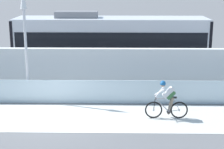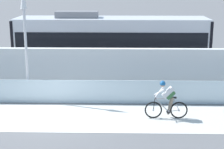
{
  "view_description": "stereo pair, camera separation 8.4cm",
  "coord_description": "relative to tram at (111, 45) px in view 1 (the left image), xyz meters",
  "views": [
    {
      "loc": [
        2.82,
        -14.28,
        5.55
      ],
      "look_at": [
        2.51,
        2.35,
        1.25
      ],
      "focal_mm": 58.87,
      "sensor_mm": 36.0,
      "label": 1
    },
    {
      "loc": [
        2.9,
        -14.28,
        5.55
      ],
      "look_at": [
        2.51,
        2.35,
        1.25
      ],
      "focal_mm": 58.87,
      "sensor_mm": 36.0,
      "label": 2
    }
  ],
  "objects": [
    {
      "name": "cyclist_on_bike",
      "position": [
        2.44,
        -6.85,
        -1.11
      ],
      "size": [
        1.77,
        0.58,
        1.61
      ],
      "color": "black",
      "rests_on": "ground"
    },
    {
      "name": "tram",
      "position": [
        0.0,
        0.0,
        0.0
      ],
      "size": [
        11.06,
        2.54,
        3.81
      ],
      "color": "silver",
      "rests_on": "ground"
    },
    {
      "name": "tram_rail_far",
      "position": [
        -2.35,
        0.72,
        -1.89
      ],
      "size": [
        32.0,
        0.08,
        0.01
      ],
      "primitive_type": "cube",
      "color": "#595654",
      "rests_on": "ground"
    },
    {
      "name": "lamp_post_antenna",
      "position": [
        -3.78,
        -4.7,
        1.4
      ],
      "size": [
        0.28,
        0.28,
        5.2
      ],
      "color": "gray",
      "rests_on": "ground"
    },
    {
      "name": "concrete_barrier_wall",
      "position": [
        -2.35,
        -3.2,
        -0.77
      ],
      "size": [
        32.0,
        0.36,
        2.25
      ],
      "primitive_type": "cube",
      "color": "white",
      "rests_on": "ground"
    },
    {
      "name": "tram_rail_near",
      "position": [
        -2.35,
        -0.72,
        -1.89
      ],
      "size": [
        32.0,
        0.08,
        0.01
      ],
      "primitive_type": "cube",
      "color": "#595654",
      "rests_on": "ground"
    },
    {
      "name": "bike_path_deck",
      "position": [
        -2.35,
        -6.85,
        -1.89
      ],
      "size": [
        32.0,
        3.2,
        0.01
      ],
      "primitive_type": "cube",
      "color": "silver",
      "rests_on": "ground"
    },
    {
      "name": "glass_parapet",
      "position": [
        -2.35,
        -5.0,
        -1.34
      ],
      "size": [
        32.0,
        0.05,
        1.1
      ],
      "primitive_type": "cube",
      "color": "silver",
      "rests_on": "ground"
    },
    {
      "name": "ground_plane",
      "position": [
        -2.35,
        -6.85,
        -1.89
      ],
      "size": [
        200.0,
        200.0,
        0.0
      ],
      "primitive_type": "plane",
      "color": "slate"
    }
  ]
}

